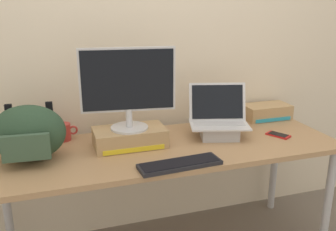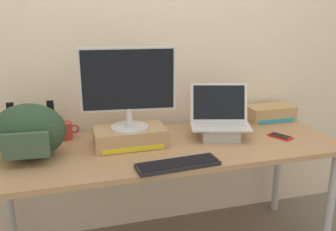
{
  "view_description": "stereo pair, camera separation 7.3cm",
  "coord_description": "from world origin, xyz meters",
  "px_view_note": "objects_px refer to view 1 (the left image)",
  "views": [
    {
      "loc": [
        -0.61,
        -1.9,
        1.54
      ],
      "look_at": [
        0.0,
        0.0,
        0.92
      ],
      "focal_mm": 39.85,
      "sensor_mm": 36.0,
      "label": 1
    },
    {
      "loc": [
        -0.54,
        -1.92,
        1.54
      ],
      "look_at": [
        0.0,
        0.0,
        0.92
      ],
      "focal_mm": 39.85,
      "sensor_mm": 36.0,
      "label": 2
    }
  ],
  "objects_px": {
    "toner_box_yellow": "(130,137)",
    "external_keyboard": "(180,164)",
    "open_laptop": "(219,126)",
    "toner_box_cyan": "(266,112)",
    "desktop_monitor": "(128,87)",
    "cell_phone": "(278,135)",
    "coffee_mug": "(63,132)",
    "messenger_backpack": "(28,133)",
    "plush_toy": "(4,138)"
  },
  "relations": [
    {
      "from": "messenger_backpack",
      "to": "toner_box_cyan",
      "type": "relative_size",
      "value": 1.23
    },
    {
      "from": "toner_box_yellow",
      "to": "messenger_backpack",
      "type": "distance_m",
      "value": 0.54
    },
    {
      "from": "coffee_mug",
      "to": "external_keyboard",
      "type": "bearing_deg",
      "value": -46.24
    },
    {
      "from": "coffee_mug",
      "to": "plush_toy",
      "type": "distance_m",
      "value": 0.33
    },
    {
      "from": "messenger_backpack",
      "to": "external_keyboard",
      "type": "bearing_deg",
      "value": -19.75
    },
    {
      "from": "toner_box_yellow",
      "to": "toner_box_cyan",
      "type": "distance_m",
      "value": 1.05
    },
    {
      "from": "external_keyboard",
      "to": "messenger_backpack",
      "type": "height_order",
      "value": "messenger_backpack"
    },
    {
      "from": "desktop_monitor",
      "to": "open_laptop",
      "type": "bearing_deg",
      "value": 6.49
    },
    {
      "from": "toner_box_yellow",
      "to": "toner_box_cyan",
      "type": "relative_size",
      "value": 1.26
    },
    {
      "from": "toner_box_cyan",
      "to": "messenger_backpack",
      "type": "bearing_deg",
      "value": -171.13
    },
    {
      "from": "plush_toy",
      "to": "toner_box_cyan",
      "type": "xyz_separation_m",
      "value": [
        1.71,
        0.03,
        -0.01
      ]
    },
    {
      "from": "open_laptop",
      "to": "toner_box_cyan",
      "type": "bearing_deg",
      "value": 40.52
    },
    {
      "from": "messenger_backpack",
      "to": "cell_phone",
      "type": "bearing_deg",
      "value": 0.61
    },
    {
      "from": "messenger_backpack",
      "to": "plush_toy",
      "type": "distance_m",
      "value": 0.28
    },
    {
      "from": "external_keyboard",
      "to": "toner_box_cyan",
      "type": "xyz_separation_m",
      "value": [
        0.85,
        0.56,
        0.04
      ]
    },
    {
      "from": "open_laptop",
      "to": "toner_box_cyan",
      "type": "height_order",
      "value": "open_laptop"
    },
    {
      "from": "desktop_monitor",
      "to": "toner_box_cyan",
      "type": "height_order",
      "value": "desktop_monitor"
    },
    {
      "from": "external_keyboard",
      "to": "desktop_monitor",
      "type": "bearing_deg",
      "value": 113.81
    },
    {
      "from": "toner_box_cyan",
      "to": "toner_box_yellow",
      "type": "bearing_deg",
      "value": -168.24
    },
    {
      "from": "desktop_monitor",
      "to": "messenger_backpack",
      "type": "xyz_separation_m",
      "value": [
        -0.53,
        -0.03,
        -0.2
      ]
    },
    {
      "from": "external_keyboard",
      "to": "coffee_mug",
      "type": "height_order",
      "value": "coffee_mug"
    },
    {
      "from": "open_laptop",
      "to": "toner_box_cyan",
      "type": "distance_m",
      "value": 0.53
    },
    {
      "from": "messenger_backpack",
      "to": "coffee_mug",
      "type": "bearing_deg",
      "value": 57.75
    },
    {
      "from": "messenger_backpack",
      "to": "cell_phone",
      "type": "height_order",
      "value": "messenger_backpack"
    },
    {
      "from": "desktop_monitor",
      "to": "plush_toy",
      "type": "height_order",
      "value": "desktop_monitor"
    },
    {
      "from": "cell_phone",
      "to": "coffee_mug",
      "type": "bearing_deg",
      "value": 136.09
    },
    {
      "from": "messenger_backpack",
      "to": "coffee_mug",
      "type": "relative_size",
      "value": 2.97
    },
    {
      "from": "messenger_backpack",
      "to": "plush_toy",
      "type": "bearing_deg",
      "value": 128.41
    },
    {
      "from": "open_laptop",
      "to": "messenger_backpack",
      "type": "relative_size",
      "value": 1.02
    },
    {
      "from": "open_laptop",
      "to": "plush_toy",
      "type": "relative_size",
      "value": 3.52
    },
    {
      "from": "external_keyboard",
      "to": "plush_toy",
      "type": "xyz_separation_m",
      "value": [
        -0.86,
        0.53,
        0.05
      ]
    },
    {
      "from": "toner_box_yellow",
      "to": "cell_phone",
      "type": "bearing_deg",
      "value": -7.51
    },
    {
      "from": "toner_box_yellow",
      "to": "coffee_mug",
      "type": "relative_size",
      "value": 3.05
    },
    {
      "from": "toner_box_yellow",
      "to": "desktop_monitor",
      "type": "xyz_separation_m",
      "value": [
        -0.0,
        -0.0,
        0.3
      ]
    },
    {
      "from": "messenger_backpack",
      "to": "cell_phone",
      "type": "relative_size",
      "value": 2.53
    },
    {
      "from": "coffee_mug",
      "to": "plush_toy",
      "type": "bearing_deg",
      "value": -175.42
    },
    {
      "from": "desktop_monitor",
      "to": "plush_toy",
      "type": "bearing_deg",
      "value": 171.95
    },
    {
      "from": "external_keyboard",
      "to": "plush_toy",
      "type": "distance_m",
      "value": 1.01
    },
    {
      "from": "toner_box_yellow",
      "to": "open_laptop",
      "type": "height_order",
      "value": "open_laptop"
    },
    {
      "from": "toner_box_yellow",
      "to": "messenger_backpack",
      "type": "bearing_deg",
      "value": -176.79
    },
    {
      "from": "desktop_monitor",
      "to": "cell_phone",
      "type": "relative_size",
      "value": 3.35
    },
    {
      "from": "plush_toy",
      "to": "toner_box_cyan",
      "type": "height_order",
      "value": "plush_toy"
    },
    {
      "from": "messenger_backpack",
      "to": "plush_toy",
      "type": "height_order",
      "value": "messenger_backpack"
    },
    {
      "from": "toner_box_yellow",
      "to": "external_keyboard",
      "type": "xyz_separation_m",
      "value": [
        0.18,
        -0.35,
        -0.04
      ]
    },
    {
      "from": "desktop_monitor",
      "to": "toner_box_cyan",
      "type": "bearing_deg",
      "value": 19.16
    },
    {
      "from": "plush_toy",
      "to": "toner_box_cyan",
      "type": "distance_m",
      "value": 1.71
    },
    {
      "from": "messenger_backpack",
      "to": "cell_phone",
      "type": "xyz_separation_m",
      "value": [
        1.44,
        -0.09,
        -0.14
      ]
    },
    {
      "from": "toner_box_cyan",
      "to": "open_laptop",
      "type": "bearing_deg",
      "value": -154.89
    },
    {
      "from": "external_keyboard",
      "to": "cell_phone",
      "type": "relative_size",
      "value": 2.77
    },
    {
      "from": "cell_phone",
      "to": "toner_box_cyan",
      "type": "xyz_separation_m",
      "value": [
        0.12,
        0.33,
        0.04
      ]
    }
  ]
}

